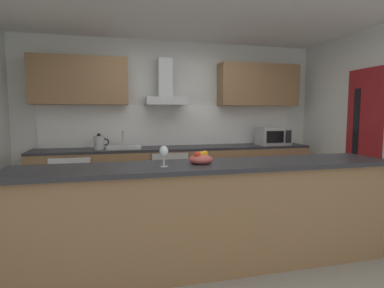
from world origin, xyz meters
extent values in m
cube|color=gray|center=(0.00, 0.00, -0.01)|extent=(5.92, 4.75, 0.02)
cube|color=silver|center=(0.00, 1.94, 1.30)|extent=(5.92, 0.12, 2.60)
cube|color=white|center=(0.00, 1.86, 1.23)|extent=(4.18, 0.02, 0.66)
cube|color=olive|center=(0.00, 1.56, 0.43)|extent=(4.33, 0.60, 0.86)
cube|color=#28282D|center=(0.00, 1.56, 0.88)|extent=(4.33, 0.60, 0.04)
cube|color=olive|center=(-0.13, -0.57, 0.47)|extent=(3.39, 0.52, 0.94)
cube|color=#28282D|center=(-0.13, -0.57, 0.96)|extent=(3.49, 0.64, 0.04)
cube|color=olive|center=(-1.44, 1.71, 1.91)|extent=(1.38, 0.32, 0.70)
cube|color=olive|center=(1.44, 1.71, 1.91)|extent=(1.38, 0.32, 0.70)
cube|color=maroon|center=(2.44, 0.30, 1.02)|extent=(0.04, 0.85, 2.05)
cube|color=black|center=(2.42, 0.54, 1.13)|extent=(0.01, 0.11, 1.31)
cylinder|color=#B7BABC|center=(2.40, 0.03, 1.02)|extent=(0.03, 0.03, 0.45)
cube|color=slate|center=(-0.18, 1.54, 0.46)|extent=(0.60, 0.56, 0.80)
cube|color=black|center=(-0.18, 1.24, 0.40)|extent=(0.50, 0.02, 0.48)
cube|color=#B7BABC|center=(-0.18, 1.24, 0.80)|extent=(0.54, 0.02, 0.09)
cylinder|color=#B7BABC|center=(-0.18, 1.21, 0.64)|extent=(0.49, 0.02, 0.02)
cube|color=white|center=(-1.57, 1.54, 0.42)|extent=(0.58, 0.56, 0.85)
cube|color=silver|center=(-1.57, 1.25, 0.43)|extent=(0.55, 0.02, 0.80)
cylinder|color=#B7BABC|center=(-1.35, 1.23, 0.47)|extent=(0.02, 0.02, 0.38)
cube|color=#B7BABC|center=(1.63, 1.51, 1.05)|extent=(0.50, 0.36, 0.30)
cube|color=black|center=(1.57, 1.32, 1.05)|extent=(0.30, 0.02, 0.19)
cube|color=black|center=(1.81, 1.32, 1.05)|extent=(0.10, 0.01, 0.21)
cube|color=silver|center=(-0.84, 1.54, 0.92)|extent=(0.50, 0.40, 0.04)
cylinder|color=#B7BABC|center=(-0.84, 1.66, 1.03)|extent=(0.03, 0.03, 0.26)
cylinder|color=#B7BABC|center=(-0.84, 1.58, 1.15)|extent=(0.03, 0.16, 0.03)
cylinder|color=#B7BABC|center=(-1.19, 1.50, 1.00)|extent=(0.15, 0.15, 0.20)
sphere|color=black|center=(-1.19, 1.50, 1.11)|extent=(0.06, 0.06, 0.06)
cone|color=#B7BABC|center=(-1.29, 1.50, 1.04)|extent=(0.09, 0.04, 0.07)
torus|color=black|center=(-1.10, 1.50, 1.01)|extent=(0.11, 0.02, 0.11)
cube|color=#B7BABC|center=(-0.18, 1.64, 1.62)|extent=(0.62, 0.45, 0.12)
cube|color=#B7BABC|center=(-0.18, 1.69, 1.98)|extent=(0.22, 0.22, 0.60)
cylinder|color=silver|center=(-0.57, -0.64, 0.98)|extent=(0.07, 0.07, 0.01)
cylinder|color=silver|center=(-0.57, -0.64, 1.03)|extent=(0.01, 0.01, 0.09)
ellipsoid|color=silver|center=(-0.57, -0.64, 1.11)|extent=(0.08, 0.08, 0.10)
ellipsoid|color=#B24C47|center=(-0.22, -0.55, 1.01)|extent=(0.22, 0.22, 0.09)
sphere|color=red|center=(-0.26, -0.57, 1.06)|extent=(0.06, 0.06, 0.06)
sphere|color=orange|center=(-0.17, -0.52, 1.06)|extent=(0.06, 0.06, 0.06)
sphere|color=orange|center=(-0.22, -0.55, 1.06)|extent=(0.06, 0.06, 0.06)
camera|label=1|loc=(-0.98, -3.22, 1.42)|focal=29.05mm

